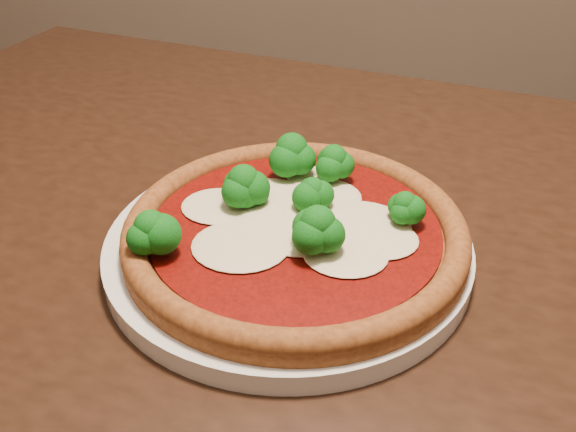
# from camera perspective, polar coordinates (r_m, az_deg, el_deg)

# --- Properties ---
(dining_table) EXTENTS (1.46, 1.12, 0.75)m
(dining_table) POSITION_cam_1_polar(r_m,az_deg,el_deg) (0.60, 5.63, -10.81)
(dining_table) COLOR black
(dining_table) RESTS_ON floor
(plate) EXTENTS (0.31, 0.31, 0.02)m
(plate) POSITION_cam_1_polar(r_m,az_deg,el_deg) (0.54, 0.00, -2.73)
(plate) COLOR silver
(plate) RESTS_ON dining_table
(pizza) EXTENTS (0.28, 0.28, 0.06)m
(pizza) POSITION_cam_1_polar(r_m,az_deg,el_deg) (0.53, 0.50, -0.65)
(pizza) COLOR brown
(pizza) RESTS_ON plate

